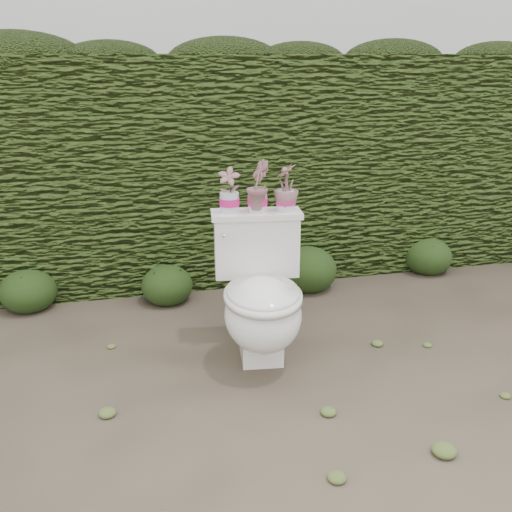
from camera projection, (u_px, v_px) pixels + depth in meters
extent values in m
plane|color=brown|center=(273.00, 363.00, 3.12)|extent=(60.00, 60.00, 0.00)
cube|color=#425A1E|center=(220.00, 166.00, 4.32)|extent=(8.00, 1.00, 1.60)
cube|color=silver|center=(206.00, 25.00, 8.09)|extent=(8.00, 3.50, 4.00)
cube|color=silver|center=(261.00, 339.00, 3.16)|extent=(0.26, 0.33, 0.20)
ellipsoid|color=silver|center=(263.00, 314.00, 3.00)|extent=(0.47, 0.56, 0.39)
cube|color=silver|center=(256.00, 246.00, 3.21)|extent=(0.49, 0.23, 0.34)
cube|color=silver|center=(256.00, 214.00, 3.15)|extent=(0.52, 0.25, 0.03)
cylinder|color=silver|center=(224.00, 234.00, 3.07)|extent=(0.03, 0.06, 0.02)
sphere|color=silver|center=(224.00, 236.00, 3.04)|extent=(0.03, 0.03, 0.03)
imported|color=#25641F|center=(229.00, 191.00, 3.09)|extent=(0.14, 0.12, 0.23)
imported|color=#25641F|center=(258.00, 188.00, 3.10)|extent=(0.16, 0.18, 0.27)
imported|color=#25641F|center=(286.00, 189.00, 3.12)|extent=(0.17, 0.17, 0.25)
ellipsoid|color=#273C15|center=(28.00, 287.00, 3.76)|extent=(0.37, 0.37, 0.30)
ellipsoid|color=#273C15|center=(167.00, 282.00, 3.87)|extent=(0.35, 0.35, 0.28)
ellipsoid|color=#273C15|center=(308.00, 266.00, 4.08)|extent=(0.42, 0.42, 0.33)
ellipsoid|color=#273C15|center=(428.00, 253.00, 4.41)|extent=(0.37, 0.37, 0.29)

